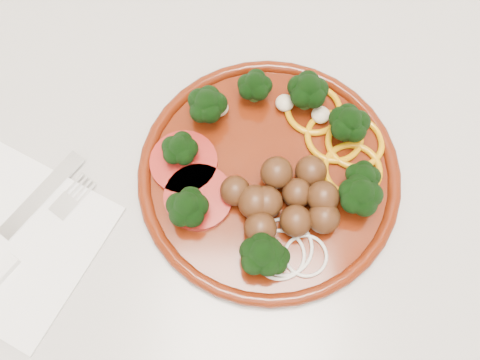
{
  "coord_description": "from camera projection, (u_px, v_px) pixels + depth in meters",
  "views": [
    {
      "loc": [
        0.06,
        1.49,
        1.43
      ],
      "look_at": [
        0.05,
        1.68,
        0.92
      ],
      "focal_mm": 40.0,
      "sensor_mm": 36.0,
      "label": 1
    }
  ],
  "objects": [
    {
      "name": "counter",
      "position": [
        211.0,
        262.0,
        0.99
      ],
      "size": [
        2.4,
        0.6,
        0.9
      ],
      "color": "white",
      "rests_on": "ground"
    },
    {
      "name": "plate",
      "position": [
        272.0,
        174.0,
        0.55
      ],
      "size": [
        0.27,
        0.27,
        0.05
      ],
      "rotation": [
        0.0,
        0.0,
        0.17
      ],
      "color": "#501707",
      "rests_on": "counter"
    },
    {
      "name": "napkin",
      "position": [
        13.0,
        241.0,
        0.54
      ],
      "size": [
        0.22,
        0.22,
        0.0
      ],
      "primitive_type": "cube",
      "rotation": [
        0.0,
        0.0,
        1.09
      ],
      "color": "white",
      "rests_on": "counter"
    },
    {
      "name": "fork",
      "position": [
        3.0,
        271.0,
        0.52
      ],
      "size": [
        0.12,
        0.16,
        0.01
      ],
      "rotation": [
        0.0,
        0.0,
        0.93
      ],
      "color": "white",
      "rests_on": "napkin"
    }
  ]
}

